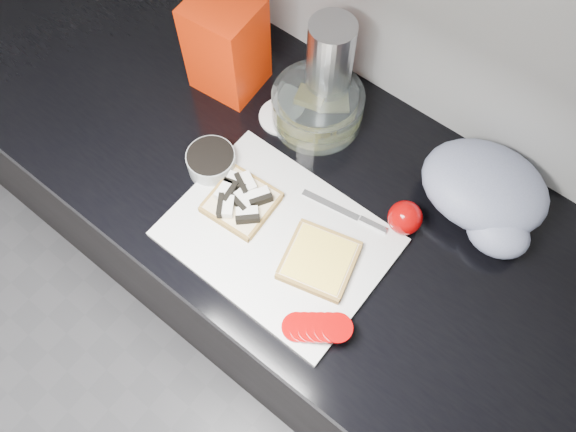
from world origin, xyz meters
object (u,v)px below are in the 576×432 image
(cutting_board, at_px, (278,238))
(bread_bag, at_px, (227,46))
(glass_bowl, at_px, (317,107))
(steel_canister, at_px, (329,68))

(cutting_board, relative_size, bread_bag, 1.89)
(cutting_board, bearing_deg, glass_bowl, 112.60)
(cutting_board, height_order, steel_canister, steel_canister)
(bread_bag, distance_m, steel_canister, 0.22)
(bread_bag, bearing_deg, steel_canister, 16.52)
(bread_bag, bearing_deg, cutting_board, -41.34)
(glass_bowl, relative_size, steel_canister, 0.86)
(cutting_board, distance_m, glass_bowl, 0.29)
(cutting_board, height_order, glass_bowl, glass_bowl)
(cutting_board, xyz_separation_m, steel_canister, (-0.12, 0.32, 0.10))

